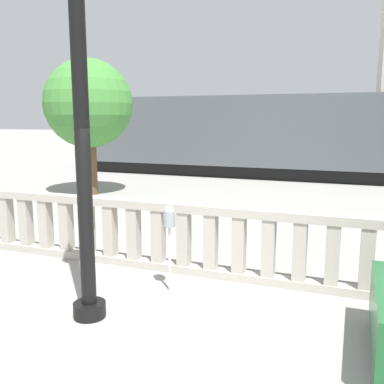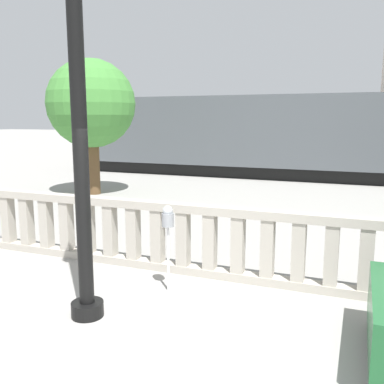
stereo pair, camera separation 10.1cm
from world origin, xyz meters
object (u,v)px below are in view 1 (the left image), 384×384
at_px(train_near, 365,136).
at_px(train_far, 291,129).
at_px(parking_meter, 169,222).
at_px(lamppost, 81,111).
at_px(tree_left, 88,104).

xyz_separation_m(train_near, train_far, (-4.84, 12.60, -0.01)).
bearing_deg(parking_meter, lamppost, -118.36).
xyz_separation_m(train_near, tree_left, (-8.93, -6.87, 1.21)).
bearing_deg(train_far, lamppost, -87.31).
bearing_deg(train_far, tree_left, -101.88).
relative_size(train_near, train_far, 0.96).
distance_m(train_near, tree_left, 11.34).
xyz_separation_m(lamppost, train_far, (-1.29, 27.52, -0.83)).
xyz_separation_m(lamppost, tree_left, (-5.39, 8.05, 0.38)).
bearing_deg(train_near, tree_left, -142.43).
xyz_separation_m(lamppost, train_near, (3.55, 14.92, -0.83)).
bearing_deg(tree_left, lamppost, -56.22).
bearing_deg(parking_meter, tree_left, 131.34).
height_order(lamppost, train_near, lamppost).
relative_size(train_far, tree_left, 5.68).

